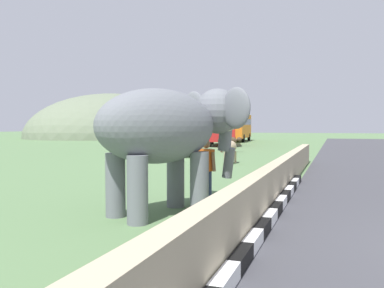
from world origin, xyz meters
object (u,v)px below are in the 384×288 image
Objects in this scene: elephant at (171,129)px; bus_orange at (237,125)px; person_handler at (206,167)px; cow_mid at (228,141)px; bus_red at (222,125)px; cow_near at (230,147)px; bus_white at (180,125)px.

elephant is 43.31m from bus_orange.
cow_mid is at bearing 12.89° from person_handler.
bus_red is 20.08m from cow_near.
bus_red is at bearing -174.79° from bus_orange.
cow_near is (10.63, 2.04, -0.06)m from person_handler.
cow_near is 0.99× the size of cow_mid.
elephant is at bearing -166.78° from bus_red.
bus_orange reaches higher than elephant.
bus_red is at bearing 17.60° from cow_mid.
person_handler is at bearing -167.93° from bus_orange.
cow_near is at bearing -163.49° from bus_red.
bus_white reaches higher than person_handler.
person_handler is 0.88× the size of cow_near.
bus_white is 1.09× the size of bus_red.
bus_red is 4.54× the size of cow_near.
bus_orange is 5.16× the size of cow_mid.
bus_red is 0.87× the size of bus_orange.
bus_red reaches higher than elephant.
bus_orange is (10.99, 1.00, 0.00)m from bus_red.
elephant is 0.42× the size of bus_white.
bus_white is 0.95× the size of bus_orange.
bus_red reaches higher than cow_mid.
bus_orange is at bearing 12.50° from cow_near.
elephant is 12.45m from cow_near.
bus_orange is 30.96m from cow_near.
bus_orange reaches higher than person_handler.
bus_red is 11.04m from bus_orange.
cow_mid is at bearing -168.68° from bus_orange.
bus_red and bus_orange have the same top height.
bus_white is at bearing -176.97° from bus_orange.
person_handler is 30.85m from bus_red.
bus_white is 4.96× the size of cow_near.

